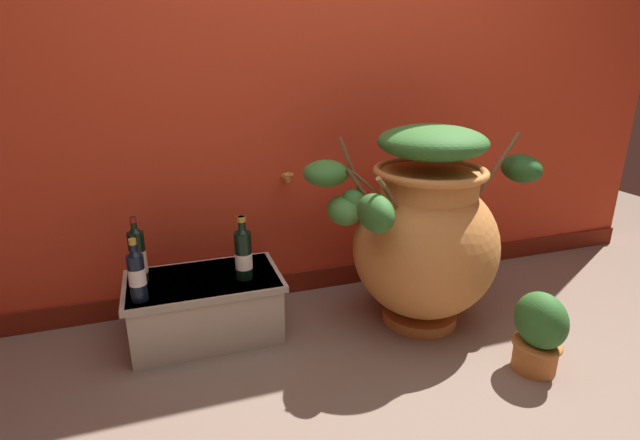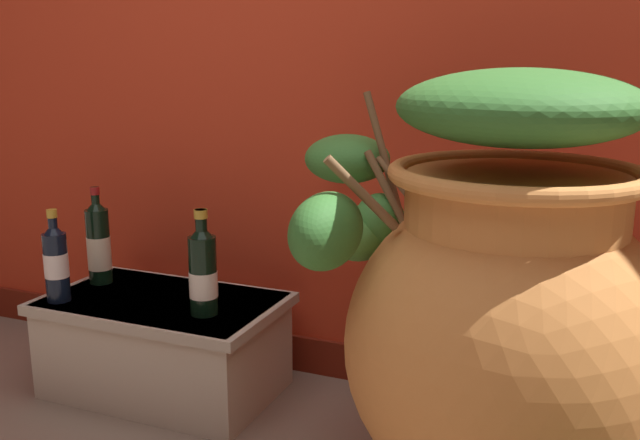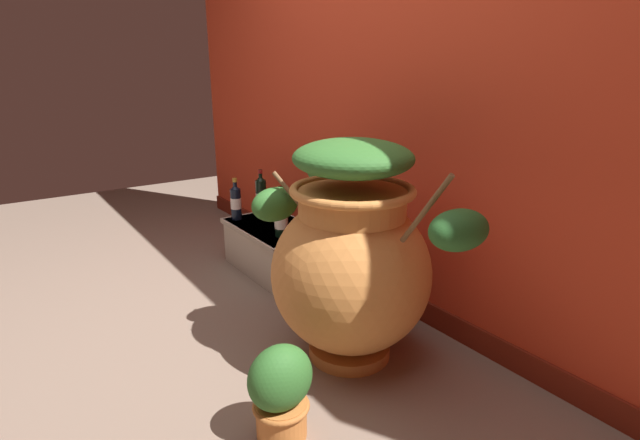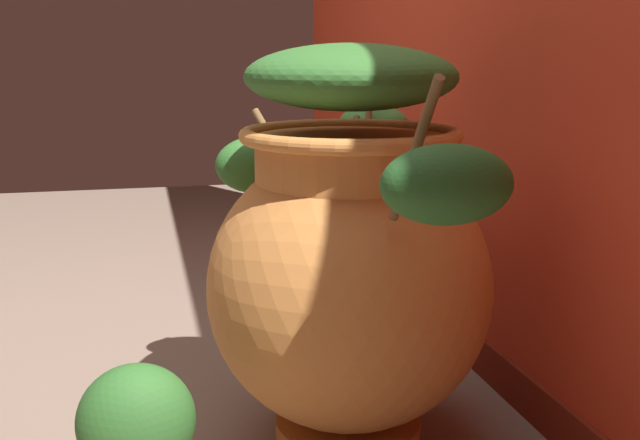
# 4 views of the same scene
# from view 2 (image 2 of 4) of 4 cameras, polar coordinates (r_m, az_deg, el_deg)

# --- Properties ---
(terracotta_urn) EXTENTS (1.15, 0.69, 0.98)m
(terracotta_urn) POSITION_cam_2_polar(r_m,az_deg,el_deg) (1.56, 14.59, -7.03)
(terracotta_urn) COLOR #CC7F3D
(terracotta_urn) RESTS_ON ground_plane
(stone_ledge) EXTENTS (0.71, 0.42, 0.29)m
(stone_ledge) POSITION_cam_2_polar(r_m,az_deg,el_deg) (2.22, -12.41, -9.45)
(stone_ledge) COLOR beige
(stone_ledge) RESTS_ON ground_plane
(wine_bottle_left) EXTENTS (0.07, 0.07, 0.28)m
(wine_bottle_left) POSITION_cam_2_polar(r_m,az_deg,el_deg) (2.21, -20.47, -3.07)
(wine_bottle_left) COLOR black
(wine_bottle_left) RESTS_ON stone_ledge
(wine_bottle_middle) EXTENTS (0.07, 0.07, 0.31)m
(wine_bottle_middle) POSITION_cam_2_polar(r_m,az_deg,el_deg) (2.34, -17.38, -1.74)
(wine_bottle_middle) COLOR black
(wine_bottle_middle) RESTS_ON stone_ledge
(wine_bottle_right) EXTENTS (0.08, 0.08, 0.30)m
(wine_bottle_right) POSITION_cam_2_polar(r_m,az_deg,el_deg) (1.99, -9.40, -3.95)
(wine_bottle_right) COLOR black
(wine_bottle_right) RESTS_ON stone_ledge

